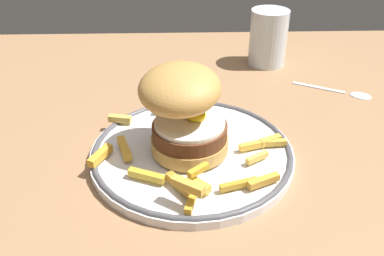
# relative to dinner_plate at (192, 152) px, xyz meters

# --- Properties ---
(ground_plane) EXTENTS (1.33, 1.04, 0.04)m
(ground_plane) POSITION_rel_dinner_plate_xyz_m (0.01, -0.03, -0.03)
(ground_plane) COLOR #986F4C
(dinner_plate) EXTENTS (0.27, 0.27, 0.02)m
(dinner_plate) POSITION_rel_dinner_plate_xyz_m (0.00, 0.00, 0.00)
(dinner_plate) COLOR silver
(dinner_plate) RESTS_ON ground_plane
(burger) EXTENTS (0.13, 0.13, 0.12)m
(burger) POSITION_rel_dinner_plate_xyz_m (-0.01, 0.00, 0.06)
(burger) COLOR #C29247
(burger) RESTS_ON dinner_plate
(fries_pile) EXTENTS (0.26, 0.25, 0.03)m
(fries_pile) POSITION_rel_dinner_plate_xyz_m (-0.01, -0.03, 0.01)
(fries_pile) COLOR gold
(fries_pile) RESTS_ON dinner_plate
(water_glass) EXTENTS (0.07, 0.07, 0.11)m
(water_glass) POSITION_rel_dinner_plate_xyz_m (0.15, 0.31, 0.04)
(water_glass) COLOR silver
(water_glass) RESTS_ON ground_plane
(spoon) EXTENTS (0.13, 0.08, 0.01)m
(spoon) POSITION_rel_dinner_plate_xyz_m (0.28, 0.17, -0.00)
(spoon) COLOR silver
(spoon) RESTS_ON ground_plane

